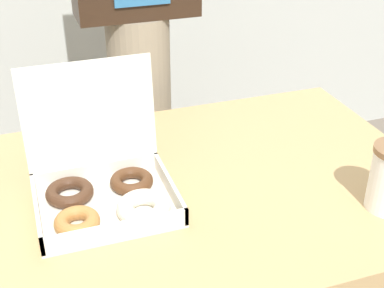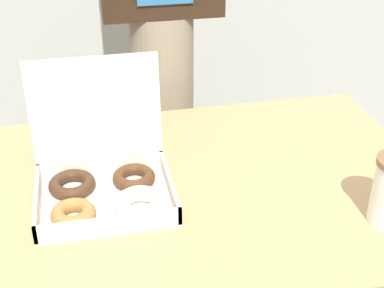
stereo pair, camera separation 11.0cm
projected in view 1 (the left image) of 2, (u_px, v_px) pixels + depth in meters
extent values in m
cube|color=silver|center=(107.00, 207.00, 1.12)|extent=(0.29, 0.23, 0.01)
cube|color=silver|center=(37.00, 211.00, 1.07)|extent=(0.01, 0.23, 0.04)
cube|color=silver|center=(170.00, 186.00, 1.15)|extent=(0.01, 0.23, 0.04)
cube|color=silver|center=(117.00, 231.00, 1.02)|extent=(0.29, 0.01, 0.04)
cube|color=silver|center=(96.00, 171.00, 1.21)|extent=(0.29, 0.01, 0.04)
cube|color=silver|center=(89.00, 114.00, 1.15)|extent=(0.29, 0.03, 0.23)
torus|color=#A87038|center=(77.00, 222.00, 1.05)|extent=(0.13, 0.13, 0.03)
torus|color=#422819|center=(70.00, 192.00, 1.14)|extent=(0.14, 0.14, 0.03)
torus|color=silver|center=(144.00, 208.00, 1.09)|extent=(0.13, 0.13, 0.03)
torus|color=#4C2D19|center=(132.00, 181.00, 1.18)|extent=(0.12, 0.12, 0.03)
cylinder|color=gray|center=(144.00, 155.00, 1.84)|extent=(0.20, 0.20, 0.98)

